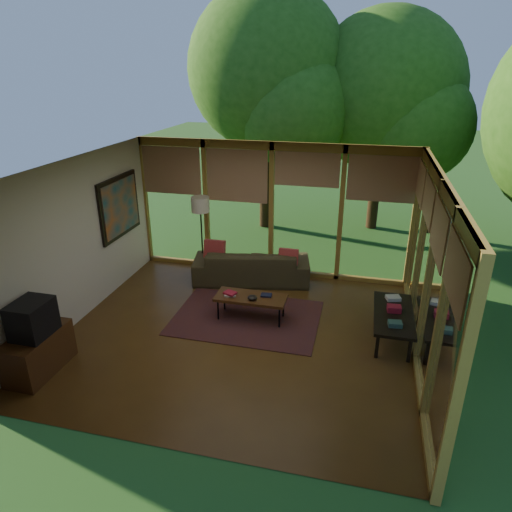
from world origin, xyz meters
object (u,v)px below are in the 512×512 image
(coffee_table, at_px, (251,298))
(sofa, at_px, (251,265))
(media_cabinet, at_px, (38,352))
(floor_lamp, at_px, (200,209))
(television, at_px, (32,319))
(side_console, at_px, (394,315))

(coffee_table, bearing_deg, sofa, 103.91)
(media_cabinet, bearing_deg, floor_lamp, 72.82)
(media_cabinet, height_order, coffee_table, media_cabinet)
(sofa, relative_size, coffee_table, 1.91)
(media_cabinet, xyz_separation_m, television, (0.02, 0.00, 0.55))
(television, height_order, floor_lamp, floor_lamp)
(television, xyz_separation_m, side_console, (4.85, 2.06, -0.44))
(sofa, distance_m, floor_lamp, 1.51)
(media_cabinet, relative_size, floor_lamp, 0.61)
(sofa, bearing_deg, floor_lamp, -15.15)
(media_cabinet, height_order, side_console, media_cabinet)
(sofa, height_order, floor_lamp, floor_lamp)
(side_console, bearing_deg, coffee_table, 178.59)
(sofa, height_order, television, television)
(media_cabinet, xyz_separation_m, coffee_table, (2.55, 2.11, 0.09))
(floor_lamp, relative_size, side_console, 1.18)
(television, relative_size, side_console, 0.39)
(floor_lamp, distance_m, side_console, 4.19)
(media_cabinet, xyz_separation_m, side_console, (4.87, 2.06, 0.11))
(media_cabinet, relative_size, television, 1.82)
(television, distance_m, side_console, 5.29)
(television, height_order, side_console, television)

